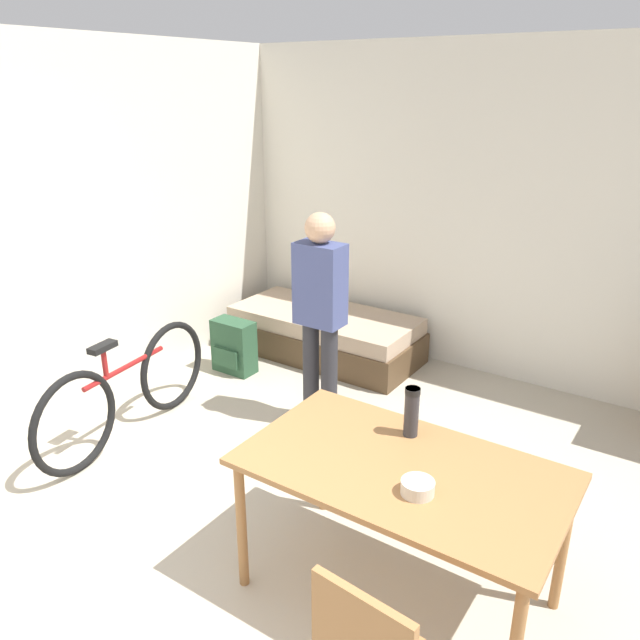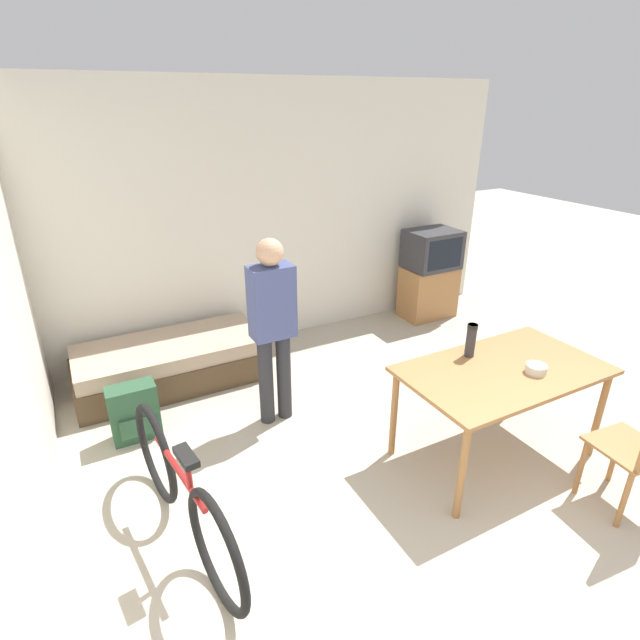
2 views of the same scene
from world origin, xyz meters
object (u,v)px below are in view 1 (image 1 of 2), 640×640
object	(u,v)px
daybed	(325,334)
mate_bowl	(418,487)
thermos_flask	(412,409)
bicycle	(128,391)
dining_table	(402,480)
person_standing	(320,306)
backpack	(234,347)

from	to	relation	value
daybed	mate_bowl	bearing A→B (deg)	-49.23
thermos_flask	mate_bowl	distance (m)	0.48
bicycle	thermos_flask	world-z (taller)	thermos_flask
dining_table	person_standing	bearing A→B (deg)	136.33
mate_bowl	backpack	world-z (taller)	mate_bowl
person_standing	thermos_flask	bearing A→B (deg)	-38.84
mate_bowl	daybed	bearing A→B (deg)	130.77
bicycle	daybed	bearing A→B (deg)	79.48
daybed	person_standing	xyz separation A→B (m)	(0.63, -1.01, 0.70)
thermos_flask	mate_bowl	bearing A→B (deg)	-60.10
backpack	bicycle	bearing A→B (deg)	-85.48
thermos_flask	dining_table	bearing A→B (deg)	-71.06
dining_table	daybed	bearing A→B (deg)	130.50
mate_bowl	bicycle	bearing A→B (deg)	170.07
person_standing	bicycle	bearing A→B (deg)	-136.96
bicycle	backpack	bearing A→B (deg)	94.52
daybed	backpack	bearing A→B (deg)	-122.01
thermos_flask	person_standing	bearing A→B (deg)	141.16
daybed	mate_bowl	size ratio (longest dim) A/B	12.10
backpack	mate_bowl	bearing A→B (deg)	-33.20
bicycle	mate_bowl	world-z (taller)	mate_bowl
person_standing	thermos_flask	xyz separation A→B (m)	(1.17, -0.94, -0.02)
thermos_flask	mate_bowl	world-z (taller)	thermos_flask
bicycle	person_standing	bearing A→B (deg)	43.04
dining_table	mate_bowl	distance (m)	0.23
bicycle	dining_table	bearing A→B (deg)	-6.92
dining_table	person_standing	distance (m)	1.76
thermos_flask	daybed	bearing A→B (deg)	132.67
daybed	backpack	size ratio (longest dim) A/B	3.73
bicycle	backpack	world-z (taller)	bicycle
bicycle	person_standing	xyz separation A→B (m)	(0.99, 0.93, 0.55)
person_standing	thermos_flask	world-z (taller)	person_standing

